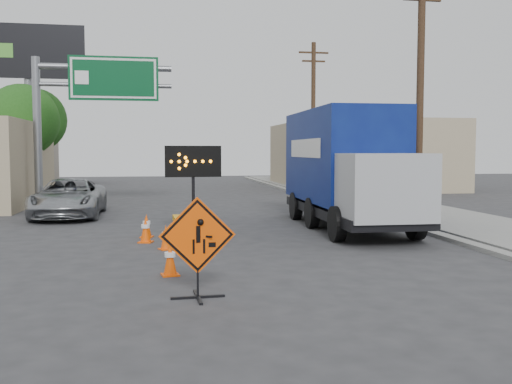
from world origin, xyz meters
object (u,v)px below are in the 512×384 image
object	(u,v)px
arrow_board	(193,214)
box_truck	(347,175)
pickup_truck	(69,198)
construction_sign	(197,245)

from	to	relation	value
arrow_board	box_truck	xyz separation A→B (m)	(5.21, 0.59, 1.19)
pickup_truck	arrow_board	bearing A→B (deg)	-50.33
arrow_board	pickup_truck	xyz separation A→B (m)	(-4.55, 5.53, 0.13)
construction_sign	pickup_truck	bearing A→B (deg)	104.49
construction_sign	pickup_truck	xyz separation A→B (m)	(-4.13, 13.38, -0.20)
arrow_board	pickup_truck	bearing A→B (deg)	126.99
arrow_board	box_truck	bearing A→B (deg)	3.98
box_truck	pickup_truck	bearing A→B (deg)	154.43
construction_sign	box_truck	bearing A→B (deg)	53.62
arrow_board	pickup_truck	distance (m)	7.16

